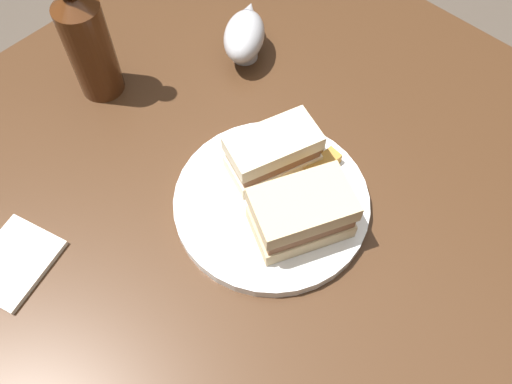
# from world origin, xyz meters

# --- Properties ---
(ground_plane) EXTENTS (6.00, 6.00, 0.00)m
(ground_plane) POSITION_xyz_m (0.00, 0.00, 0.00)
(ground_plane) COLOR #4C4238
(dining_table) EXTENTS (1.06, 0.99, 0.72)m
(dining_table) POSITION_xyz_m (0.00, 0.00, 0.36)
(dining_table) COLOR #422816
(dining_table) RESTS_ON ground
(plate) EXTENTS (0.27, 0.27, 0.02)m
(plate) POSITION_xyz_m (-0.02, 0.04, 0.73)
(plate) COLOR white
(plate) RESTS_ON dining_table
(sandwich_half_left) EXTENTS (0.15, 0.12, 0.07)m
(sandwich_half_left) POSITION_xyz_m (-0.02, 0.09, 0.78)
(sandwich_half_left) COLOR #CCB284
(sandwich_half_left) RESTS_ON plate
(sandwich_half_right) EXTENTS (0.14, 0.10, 0.07)m
(sandwich_half_right) POSITION_xyz_m (-0.06, -0.00, 0.77)
(sandwich_half_right) COLOR beige
(sandwich_half_right) RESTS_ON plate
(potato_wedge_front) EXTENTS (0.06, 0.03, 0.02)m
(potato_wedge_front) POSITION_xyz_m (-0.11, 0.05, 0.75)
(potato_wedge_front) COLOR #B77F33
(potato_wedge_front) RESTS_ON plate
(potato_wedge_middle) EXTENTS (0.04, 0.05, 0.02)m
(potato_wedge_middle) POSITION_xyz_m (-0.08, 0.07, 0.75)
(potato_wedge_middle) COLOR gold
(potato_wedge_middle) RESTS_ON plate
(potato_wedge_back) EXTENTS (0.04, 0.04, 0.02)m
(potato_wedge_back) POSITION_xyz_m (-0.05, 0.05, 0.75)
(potato_wedge_back) COLOR gold
(potato_wedge_back) RESTS_ON plate
(potato_wedge_left_edge) EXTENTS (0.03, 0.05, 0.02)m
(potato_wedge_left_edge) POSITION_xyz_m (-0.11, 0.02, 0.75)
(potato_wedge_left_edge) COLOR gold
(potato_wedge_left_edge) RESTS_ON plate
(potato_wedge_right_edge) EXTENTS (0.04, 0.05, 0.02)m
(potato_wedge_right_edge) POSITION_xyz_m (-0.09, 0.01, 0.75)
(potato_wedge_right_edge) COLOR #AD702D
(potato_wedge_right_edge) RESTS_ON plate
(gravy_boat) EXTENTS (0.12, 0.11, 0.07)m
(gravy_boat) POSITION_xyz_m (-0.21, -0.19, 0.77)
(gravy_boat) COLOR #B7B7BC
(gravy_boat) RESTS_ON dining_table
(cider_bottle) EXTENTS (0.07, 0.07, 0.26)m
(cider_bottle) POSITION_xyz_m (0.00, -0.31, 0.82)
(cider_bottle) COLOR #47230F
(cider_bottle) RESTS_ON dining_table
(napkin) EXTENTS (0.13, 0.12, 0.01)m
(napkin) POSITION_xyz_m (0.27, -0.15, 0.73)
(napkin) COLOR silver
(napkin) RESTS_ON dining_table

